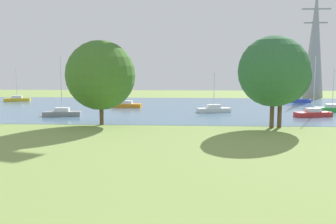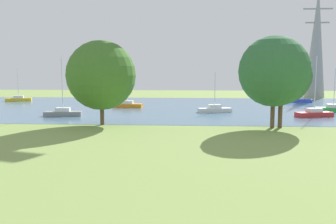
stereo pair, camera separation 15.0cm
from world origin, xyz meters
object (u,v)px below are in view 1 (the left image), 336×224
tree_west_far (101,75)px  tree_east_near (281,75)px  sailboat_green (332,109)px  sailboat_gray (62,113)px  sailboat_red (313,113)px  sailboat_yellow (17,99)px  sailboat_blue (297,100)px  tree_mid_shore (273,71)px  electricity_pylon (315,43)px  sailboat_white (214,109)px  sailboat_orange (127,105)px

tree_west_far → tree_east_near: 19.02m
sailboat_green → tree_west_far: size_ratio=0.68×
sailboat_gray → sailboat_red: size_ratio=0.99×
sailboat_yellow → sailboat_red: 54.32m
sailboat_blue → tree_mid_shore: size_ratio=0.81×
sailboat_yellow → tree_east_near: 53.10m
sailboat_blue → tree_west_far: (-30.33, -30.21, 4.94)m
tree_mid_shore → electricity_pylon: 49.23m
sailboat_white → sailboat_gray: sailboat_gray is taller
sailboat_orange → tree_east_near: tree_east_near is taller
sailboat_blue → sailboat_gray: size_ratio=0.99×
sailboat_orange → tree_mid_shore: 27.62m
sailboat_white → sailboat_yellow: (-37.59, 16.83, 0.01)m
sailboat_green → sailboat_yellow: sailboat_yellow is taller
sailboat_blue → sailboat_white: size_ratio=1.36×
sailboat_red → electricity_pylon: bearing=71.0°
sailboat_gray → tree_west_far: tree_west_far is taller
sailboat_blue → sailboat_red: size_ratio=0.99×
sailboat_red → sailboat_orange: bearing=158.7°
tree_east_near → electricity_pylon: size_ratio=0.34×
tree_mid_shore → electricity_pylon: electricity_pylon is taller
sailboat_green → electricity_pylon: electricity_pylon is taller
electricity_pylon → sailboat_gray: bearing=-140.7°
tree_east_near → tree_mid_shore: bearing=-168.2°
sailboat_green → sailboat_yellow: 56.93m
sailboat_yellow → sailboat_white: bearing=-24.1°
electricity_pylon → sailboat_white: bearing=-128.4°
sailboat_blue → tree_west_far: tree_west_far is taller
sailboat_orange → electricity_pylon: bearing=33.2°
electricity_pylon → sailboat_blue: bearing=-119.1°
sailboat_white → sailboat_red: bearing=-18.5°
sailboat_gray → sailboat_yellow: bearing=127.9°
sailboat_gray → tree_east_near: (26.04, -7.77, 4.96)m
sailboat_white → tree_east_near: bearing=-66.3°
electricity_pylon → sailboat_yellow: bearing=-167.0°
sailboat_white → electricity_pylon: 41.50m
sailboat_green → tree_west_far: 34.10m
tree_mid_shore → tree_west_far: bearing=177.1°
sailboat_white → sailboat_gray: size_ratio=0.73×
sailboat_green → tree_mid_shore: size_ratio=0.66×
sailboat_white → sailboat_green: bearing=6.2°
tree_west_far → sailboat_blue: bearing=44.9°
sailboat_white → sailboat_red: size_ratio=0.73×
sailboat_blue → sailboat_gray: bearing=-148.2°
sailboat_blue → sailboat_white: sailboat_blue is taller
tree_west_far → sailboat_green: bearing=25.3°
tree_west_far → sailboat_white: bearing=43.7°
sailboat_blue → sailboat_yellow: bearing=-179.1°
sailboat_orange → tree_east_near: bearing=-44.7°
sailboat_white → sailboat_orange: sailboat_white is taller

